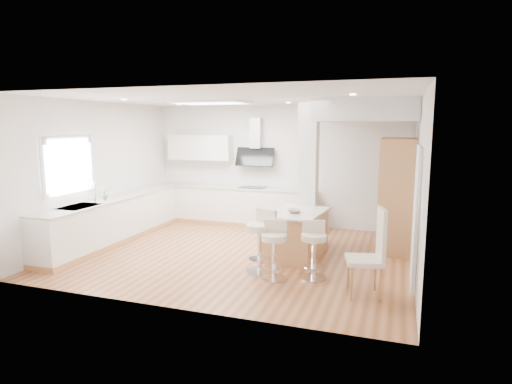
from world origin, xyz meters
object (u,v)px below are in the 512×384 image
at_px(bar_stool_b, 274,247).
at_px(bar_stool_c, 314,247).
at_px(peninsula, 297,234).
at_px(bar_stool_a, 260,238).
at_px(dining_chair, 373,249).

xyz_separation_m(bar_stool_b, bar_stool_c, (0.56, 0.21, -0.01)).
relative_size(peninsula, bar_stool_c, 1.60).
bearing_deg(bar_stool_c, bar_stool_a, 165.46).
relative_size(bar_stool_a, dining_chair, 0.82).
distance_m(peninsula, dining_chair, 2.03).
xyz_separation_m(bar_stool_a, bar_stool_c, (0.86, -0.01, -0.07)).
bearing_deg(bar_stool_a, bar_stool_b, -14.78).
bearing_deg(peninsula, bar_stool_c, -58.10).
distance_m(bar_stool_b, bar_stool_c, 0.60).
relative_size(peninsula, bar_stool_a, 1.41).
relative_size(peninsula, dining_chair, 1.16).
bearing_deg(bar_stool_a, peninsula, 93.74).
xyz_separation_m(peninsula, dining_chair, (1.40, -1.44, 0.25)).
xyz_separation_m(bar_stool_b, dining_chair, (1.46, -0.19, 0.15)).
bearing_deg(dining_chair, bar_stool_a, 153.42).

